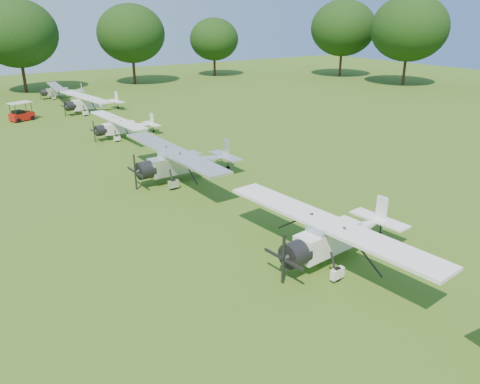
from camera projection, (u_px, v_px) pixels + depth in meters
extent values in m
plane|color=#365A16|center=(273.00, 233.00, 24.70)|extent=(160.00, 160.00, 0.00)
cylinder|color=black|center=(404.00, 69.00, 73.58)|extent=(0.44, 0.44, 4.99)
ellipsoid|color=black|center=(409.00, 28.00, 71.38)|extent=(11.65, 11.65, 9.90)
cylinder|color=black|center=(341.00, 63.00, 83.90)|extent=(0.44, 0.44, 4.81)
ellipsoid|color=black|center=(343.00, 28.00, 81.78)|extent=(11.23, 11.23, 9.55)
cylinder|color=black|center=(215.00, 65.00, 84.85)|extent=(0.44, 0.44, 3.70)
ellipsoid|color=black|center=(214.00, 39.00, 83.22)|extent=(8.63, 8.63, 7.34)
cylinder|color=black|center=(134.00, 70.00, 75.08)|extent=(0.44, 0.44, 4.51)
ellipsoid|color=black|center=(131.00, 33.00, 73.09)|extent=(10.52, 10.52, 8.94)
cylinder|color=black|center=(24.00, 76.00, 67.08)|extent=(0.44, 0.44, 4.74)
ellipsoid|color=black|center=(17.00, 33.00, 64.99)|extent=(11.05, 11.05, 9.39)
cube|color=white|center=(328.00, 240.00, 21.42)|extent=(3.63, 1.42, 1.16)
cone|color=white|center=(367.00, 226.00, 23.24)|extent=(3.18, 1.32, 0.99)
cube|color=#8CA5B2|center=(327.00, 229.00, 21.13)|extent=(1.87, 1.20, 0.61)
cylinder|color=black|center=(295.00, 254.00, 20.18)|extent=(1.11, 1.25, 1.15)
cube|color=black|center=(283.00, 259.00, 19.75)|extent=(0.08, 0.14, 2.32)
cube|color=white|center=(327.00, 223.00, 21.03)|extent=(2.84, 11.82, 0.15)
cube|color=white|center=(382.00, 210.00, 23.69)|extent=(0.17, 0.62, 1.44)
cube|color=white|center=(379.00, 219.00, 23.81)|extent=(1.26, 3.18, 0.10)
cylinder|color=black|center=(337.00, 274.00, 20.19)|extent=(0.68, 0.25, 0.66)
cylinder|color=black|center=(292.00, 251.00, 22.19)|extent=(0.68, 0.25, 0.66)
cylinder|color=black|center=(380.00, 234.00, 24.27)|extent=(0.27, 0.12, 0.27)
cube|color=silver|center=(175.00, 164.00, 31.92)|extent=(3.69, 1.21, 1.20)
cone|color=silver|center=(213.00, 159.00, 33.63)|extent=(3.23, 1.14, 1.03)
cube|color=#8CA5B2|center=(173.00, 156.00, 31.63)|extent=(1.86, 1.11, 0.63)
cylinder|color=black|center=(146.00, 170.00, 30.75)|extent=(1.07, 1.22, 1.19)
cube|color=black|center=(135.00, 172.00, 30.35)|extent=(0.07, 0.14, 2.40)
cube|color=silver|center=(173.00, 152.00, 31.53)|extent=(2.08, 12.15, 0.16)
cube|color=silver|center=(226.00, 149.00, 34.04)|extent=(0.14, 0.63, 1.48)
cube|color=silver|center=(225.00, 156.00, 34.16)|extent=(1.08, 3.23, 0.10)
cylinder|color=black|center=(174.00, 185.00, 30.64)|extent=(0.69, 0.21, 0.68)
cylinder|color=black|center=(155.00, 173.00, 32.82)|extent=(0.69, 0.21, 0.68)
cylinder|color=black|center=(228.00, 168.00, 34.63)|extent=(0.28, 0.10, 0.27)
cube|color=white|center=(119.00, 128.00, 42.99)|extent=(3.01, 1.10, 0.97)
cone|color=white|center=(144.00, 125.00, 44.45)|extent=(2.64, 1.03, 0.83)
cube|color=#8CA5B2|center=(117.00, 122.00, 42.75)|extent=(1.54, 0.96, 0.51)
cylinder|color=black|center=(100.00, 130.00, 41.99)|extent=(0.90, 1.02, 0.96)
cube|color=black|center=(94.00, 131.00, 41.65)|extent=(0.06, 0.11, 1.94)
cube|color=white|center=(117.00, 120.00, 42.67)|extent=(2.08, 9.85, 0.13)
cube|color=white|center=(152.00, 119.00, 44.81)|extent=(0.13, 0.51, 1.20)
cube|color=white|center=(151.00, 124.00, 44.91)|extent=(0.98, 2.63, 0.08)
cylinder|color=black|center=(117.00, 139.00, 41.97)|extent=(0.56, 0.19, 0.55)
cylinder|color=black|center=(107.00, 134.00, 43.67)|extent=(0.56, 0.19, 0.55)
cylinder|color=black|center=(154.00, 131.00, 45.29)|extent=(0.23, 0.09, 0.22)
cube|color=white|center=(87.00, 104.00, 53.52)|extent=(3.37, 1.44, 1.07)
cone|color=white|center=(109.00, 102.00, 55.29)|extent=(2.96, 1.33, 0.92)
cube|color=#8CA5B2|center=(85.00, 99.00, 53.26)|extent=(1.75, 1.17, 0.56)
cylinder|color=black|center=(70.00, 106.00, 52.32)|extent=(1.06, 1.18, 1.06)
cube|color=black|center=(64.00, 107.00, 51.91)|extent=(0.08, 0.13, 2.14)
cube|color=white|center=(85.00, 97.00, 53.17)|extent=(3.06, 10.90, 0.14)
cube|color=white|center=(116.00, 97.00, 55.73)|extent=(0.18, 0.57, 1.32)
cube|color=white|center=(116.00, 101.00, 55.84)|extent=(1.28, 2.95, 0.09)
cylinder|color=black|center=(86.00, 113.00, 52.41)|extent=(0.63, 0.25, 0.61)
cylinder|color=black|center=(76.00, 110.00, 54.18)|extent=(0.63, 0.25, 0.61)
cylinder|color=black|center=(118.00, 108.00, 56.27)|extent=(0.25, 0.12, 0.24)
cube|color=silver|center=(57.00, 92.00, 62.85)|extent=(2.81, 1.04, 0.90)
cone|color=silver|center=(75.00, 91.00, 63.93)|extent=(2.46, 0.97, 0.77)
cube|color=#8CA5B2|center=(56.00, 88.00, 62.64)|extent=(1.44, 0.90, 0.47)
cylinder|color=black|center=(44.00, 93.00, 62.13)|extent=(0.84, 0.95, 0.89)
cube|color=black|center=(40.00, 93.00, 61.88)|extent=(0.06, 0.11, 1.80)
cube|color=silver|center=(56.00, 87.00, 62.57)|extent=(1.99, 9.18, 0.12)
cube|color=silver|center=(81.00, 88.00, 64.16)|extent=(0.12, 0.48, 1.12)
cube|color=silver|center=(81.00, 91.00, 64.26)|extent=(0.93, 2.46, 0.08)
cylinder|color=black|center=(54.00, 98.00, 61.90)|extent=(0.53, 0.18, 0.52)
cylinder|color=black|center=(51.00, 96.00, 63.66)|extent=(0.53, 0.18, 0.52)
cylinder|color=black|center=(83.00, 96.00, 64.59)|extent=(0.21, 0.09, 0.21)
cube|color=#A7130B|center=(22.00, 116.00, 50.09)|extent=(2.62, 1.99, 0.74)
cube|color=black|center=(18.00, 113.00, 49.70)|extent=(1.29, 1.42, 0.48)
cube|color=white|center=(20.00, 103.00, 49.56)|extent=(2.56, 2.06, 0.08)
cylinder|color=black|center=(19.00, 121.00, 49.22)|extent=(0.49, 0.30, 0.46)
cylinder|color=black|center=(12.00, 119.00, 49.94)|extent=(0.49, 0.30, 0.46)
cylinder|color=black|center=(33.00, 118.00, 50.40)|extent=(0.49, 0.30, 0.46)
cylinder|color=black|center=(26.00, 116.00, 51.13)|extent=(0.49, 0.30, 0.46)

